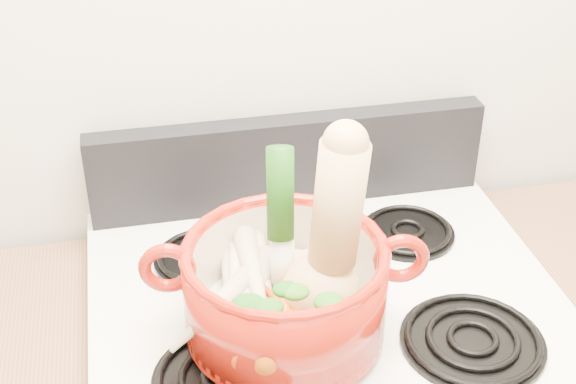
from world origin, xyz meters
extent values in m
cube|color=beige|center=(0.00, 1.75, 1.30)|extent=(3.50, 0.02, 2.60)
cube|color=silver|center=(0.00, 1.40, 0.93)|extent=(0.78, 0.67, 0.03)
cube|color=black|center=(0.00, 1.70, 1.04)|extent=(0.76, 0.05, 0.18)
cylinder|color=black|center=(-0.19, 1.24, 0.96)|extent=(0.22, 0.22, 0.02)
cylinder|color=black|center=(0.19, 1.24, 0.96)|extent=(0.22, 0.22, 0.02)
cylinder|color=black|center=(-0.19, 1.54, 0.96)|extent=(0.17, 0.17, 0.02)
cylinder|color=black|center=(0.19, 1.54, 0.96)|extent=(0.17, 0.17, 0.02)
cylinder|color=#99150A|center=(-0.09, 1.32, 1.04)|extent=(0.35, 0.35, 0.15)
torus|color=#99150A|center=(-0.26, 1.34, 1.09)|extent=(0.09, 0.03, 0.08)
torus|color=#99150A|center=(0.08, 1.29, 1.09)|extent=(0.09, 0.03, 0.08)
cylinder|color=silver|center=(-0.08, 1.36, 1.13)|extent=(0.06, 0.09, 0.27)
ellipsoid|color=tan|center=(-0.06, 1.41, 1.02)|extent=(0.08, 0.06, 0.04)
cone|color=beige|center=(-0.16, 1.37, 1.02)|extent=(0.08, 0.25, 0.07)
cone|color=beige|center=(-0.15, 1.31, 1.03)|extent=(0.14, 0.21, 0.06)
cone|color=beige|center=(-0.11, 1.37, 1.04)|extent=(0.05, 0.21, 0.06)
cone|color=beige|center=(-0.20, 1.30, 1.04)|extent=(0.16, 0.15, 0.05)
cone|color=beige|center=(-0.15, 1.39, 1.04)|extent=(0.09, 0.21, 0.06)
cone|color=beige|center=(-0.13, 1.34, 1.05)|extent=(0.04, 0.22, 0.06)
cone|color=#BF5D09|center=(-0.09, 1.29, 1.02)|extent=(0.04, 0.15, 0.04)
cone|color=red|center=(-0.15, 1.27, 1.03)|extent=(0.09, 0.17, 0.05)
cone|color=#CF500A|center=(-0.09, 1.27, 1.03)|extent=(0.10, 0.17, 0.05)
cone|color=#C04E09|center=(-0.13, 1.24, 1.04)|extent=(0.05, 0.14, 0.04)
cone|color=#D0530A|center=(-0.09, 1.30, 1.04)|extent=(0.05, 0.15, 0.04)
camera|label=1|loc=(-0.28, 0.40, 1.80)|focal=50.00mm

